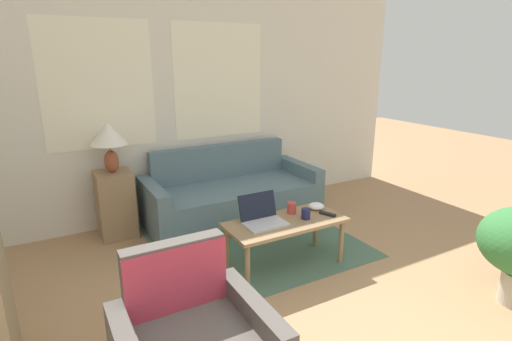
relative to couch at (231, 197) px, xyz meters
The scene contains 11 objects.
wall_back 1.25m from the couch, 139.54° to the left, with size 6.33×0.06×2.60m.
rug 0.71m from the couch, 95.42° to the right, with size 1.92×1.86×0.01m.
couch is the anchor object (origin of this frame).
side_table 1.26m from the couch, behind, with size 0.36×0.36×0.70m.
table_lamp 1.49m from the couch, behind, with size 0.36×0.36×0.51m.
coffee_table 1.26m from the couch, 92.86° to the right, with size 1.07×0.48×0.44m.
laptop 1.25m from the couch, 102.56° to the right, with size 0.35×0.29×0.24m.
cup_navy 1.16m from the couch, 85.90° to the right, with size 0.08×0.08×0.10m.
cup_yellow 1.32m from the couch, 84.86° to the right, with size 0.08×0.08×0.10m.
snack_bowl 1.23m from the couch, 73.63° to the right, with size 0.15×0.15×0.06m.
tv_remote 1.38m from the couch, 75.49° to the right, with size 0.10×0.15×0.02m.
Camera 1 is at (-1.36, -0.84, 1.84)m, focal length 28.00 mm.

